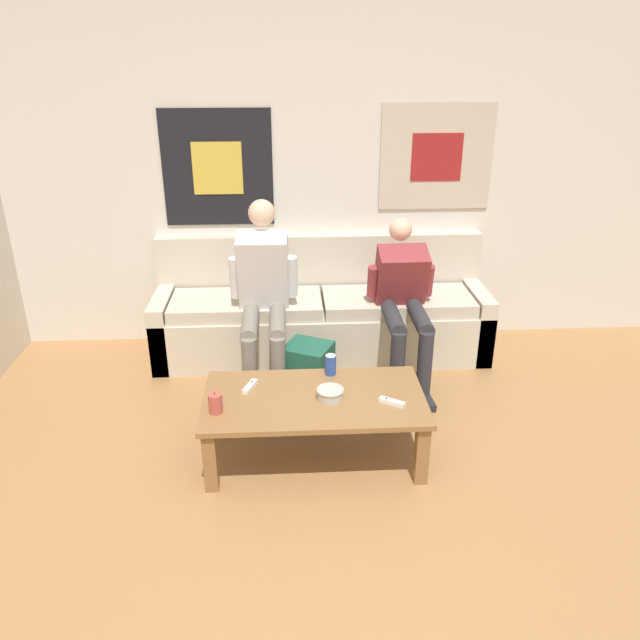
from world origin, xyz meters
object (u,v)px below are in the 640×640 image
drink_can_blue (331,365)px  person_seated_teen (404,298)px  game_controller_near_right (392,402)px  game_controller_near_left (250,386)px  coffee_table (314,406)px  person_seated_adult (263,291)px  ceramic_bowl (330,393)px  backpack (307,373)px  pillar_candle (215,403)px  couch (322,316)px

drink_can_blue → person_seated_teen: bearing=51.6°
game_controller_near_right → game_controller_near_left: bearing=164.7°
coffee_table → game_controller_near_left: (-0.36, 0.12, 0.07)m
person_seated_adult → ceramic_bowl: 1.08m
ceramic_bowl → coffee_table: bearing=167.1°
person_seated_teen → coffee_table: bearing=-124.7°
ceramic_bowl → person_seated_adult: bearing=111.3°
drink_can_blue → backpack: bearing=108.0°
person_seated_adult → game_controller_near_right: bearing=-55.9°
pillar_candle → person_seated_adult: bearing=77.9°
person_seated_adult → game_controller_near_left: bearing=-94.3°
couch → person_seated_adult: (-0.41, -0.37, 0.36)m
game_controller_near_left → person_seated_adult: bearing=85.7°
coffee_table → drink_can_blue: bearing=67.0°
backpack → pillar_candle: 0.95m
couch → pillar_candle: bearing=-114.0°
person_seated_teen → game_controller_near_left: person_seated_teen is taller
coffee_table → ceramic_bowl: ceramic_bowl is taller
pillar_candle → game_controller_near_left: bearing=54.9°
backpack → game_controller_near_left: bearing=-123.5°
pillar_candle → coffee_table: bearing=13.3°
drink_can_blue → coffee_table: bearing=-113.0°
person_seated_adult → game_controller_near_left: 0.88m
ceramic_bowl → game_controller_near_left: (-0.45, 0.14, -0.02)m
couch → drink_can_blue: (-0.01, -1.07, 0.15)m
person_seated_teen → game_controller_near_right: size_ratio=7.71×
couch → pillar_candle: 1.60m
couch → ceramic_bowl: size_ratio=16.07×
drink_can_blue → game_controller_near_left: size_ratio=0.85×
game_controller_near_left → game_controller_near_right: size_ratio=1.05×
person_seated_teen → drink_can_blue: bearing=-128.4°
person_seated_teen → game_controller_near_left: size_ratio=7.34×
backpack → coffee_table: bearing=-88.7°
person_seated_teen → backpack: person_seated_teen is taller
ceramic_bowl → drink_can_blue: (0.02, 0.28, 0.03)m
person_seated_teen → ceramic_bowl: 1.14m
coffee_table → game_controller_near_right: size_ratio=8.80×
ceramic_bowl → game_controller_near_left: ceramic_bowl is taller
drink_can_blue → game_controller_near_left: (-0.47, -0.14, -0.05)m
backpack → drink_can_blue: drink_can_blue is taller
backpack → ceramic_bowl: (0.10, -0.66, 0.24)m
backpack → game_controller_near_left: 0.66m
coffee_table → pillar_candle: 0.55m
game_controller_near_right → person_seated_adult: bearing=124.1°
coffee_table → couch: bearing=84.9°
person_seated_teen → game_controller_near_left: (-1.02, -0.84, -0.18)m
couch → person_seated_teen: person_seated_teen is taller
couch → person_seated_adult: 0.66m
couch → person_seated_adult: size_ratio=2.01×
drink_can_blue → game_controller_near_right: size_ratio=0.89×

